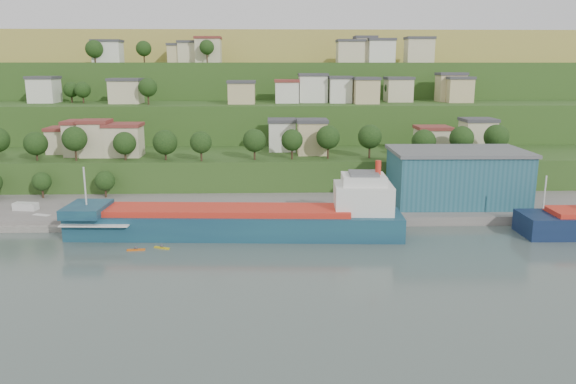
{
  "coord_description": "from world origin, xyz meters",
  "views": [
    {
      "loc": [
        6.43,
        -100.53,
        33.93
      ],
      "look_at": [
        10.21,
        15.0,
        7.85
      ],
      "focal_mm": 35.0,
      "sensor_mm": 36.0,
      "label": 1
    }
  ],
  "objects_px": {
    "cargo_ship_near": "(247,222)",
    "warehouse": "(457,176)",
    "caravan": "(26,208)",
    "kayak_orange": "(136,249)"
  },
  "relations": [
    {
      "from": "warehouse",
      "to": "kayak_orange",
      "type": "distance_m",
      "value": 75.06
    },
    {
      "from": "kayak_orange",
      "to": "cargo_ship_near",
      "type": "bearing_deg",
      "value": 17.04
    },
    {
      "from": "caravan",
      "to": "kayak_orange",
      "type": "distance_m",
      "value": 38.21
    },
    {
      "from": "cargo_ship_near",
      "to": "caravan",
      "type": "xyz_separation_m",
      "value": [
        -50.51,
        14.55,
        -0.32
      ]
    },
    {
      "from": "kayak_orange",
      "to": "warehouse",
      "type": "bearing_deg",
      "value": 14.92
    },
    {
      "from": "caravan",
      "to": "kayak_orange",
      "type": "bearing_deg",
      "value": -27.83
    },
    {
      "from": "warehouse",
      "to": "caravan",
      "type": "height_order",
      "value": "warehouse"
    },
    {
      "from": "cargo_ship_near",
      "to": "warehouse",
      "type": "relative_size",
      "value": 2.16
    },
    {
      "from": "warehouse",
      "to": "kayak_orange",
      "type": "height_order",
      "value": "warehouse"
    },
    {
      "from": "warehouse",
      "to": "caravan",
      "type": "distance_m",
      "value": 99.72
    }
  ]
}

